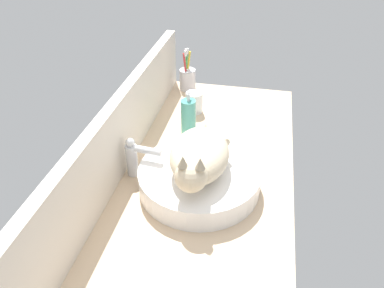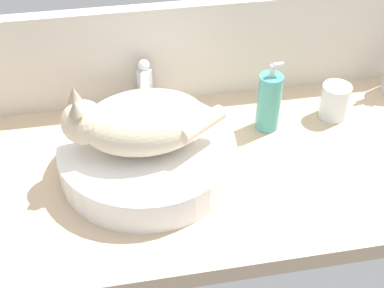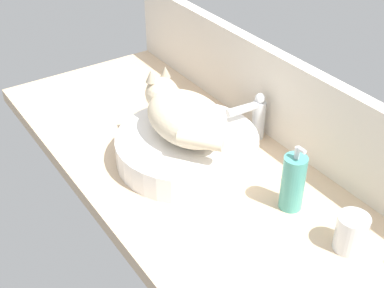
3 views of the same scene
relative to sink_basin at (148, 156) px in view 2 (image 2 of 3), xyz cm
name	(u,v)px [view 2 (image 2 of 3)]	position (x,y,z in cm)	size (l,w,h in cm)	color
ground_plane	(167,173)	(3.94, -0.11, -5.49)	(136.28, 56.93, 4.00)	#D1B28E
backsplash_panel	(149,54)	(3.94, 26.55, 8.59)	(136.28, 3.60, 24.16)	silver
sink_basin	(148,156)	(0.00, 0.00, 0.00)	(36.65, 36.65, 6.98)	white
cat	(138,122)	(-1.36, -0.12, 9.25)	(32.39, 17.81, 14.00)	beige
faucet	(145,86)	(1.99, 20.62, 3.82)	(3.85, 11.86, 13.60)	silver
soap_dispenser	(269,102)	(28.81, 9.46, 3.57)	(5.41, 5.41, 17.14)	teal
water_glass	(334,103)	(45.52, 10.72, 0.20)	(6.79, 6.79, 8.43)	white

